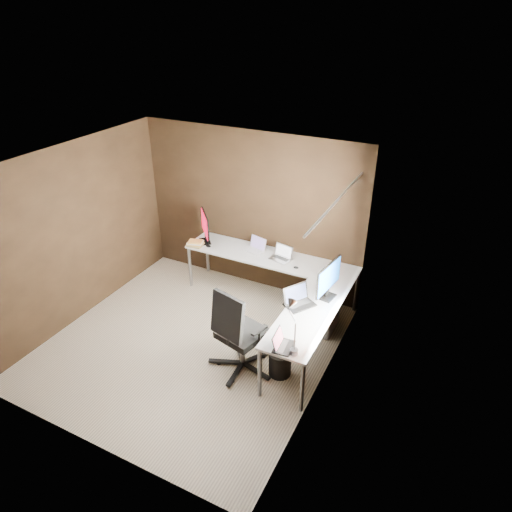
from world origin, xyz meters
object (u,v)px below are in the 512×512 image
at_px(monitor_right, 329,279).
at_px(laptop_black_big, 298,300).
at_px(laptop_silver, 282,256).
at_px(drawer_pedestal, 321,309).
at_px(monitor_left, 205,226).
at_px(book_stack, 195,243).
at_px(wastebasket, 280,363).
at_px(desk_lamp, 292,320).
at_px(laptop_black_small, 282,344).
at_px(laptop_white, 256,247).
at_px(office_chair, 240,346).

xyz_separation_m(monitor_right, laptop_black_big, (-0.28, -0.31, -0.23)).
bearing_deg(laptop_silver, drawer_pedestal, -12.88).
distance_m(monitor_right, laptop_black_big, 0.47).
bearing_deg(monitor_left, book_stack, -64.51).
bearing_deg(laptop_silver, wastebasket, -54.07).
bearing_deg(book_stack, laptop_silver, 8.87).
bearing_deg(monitor_right, desk_lamp, -173.08).
bearing_deg(drawer_pedestal, monitor_right, -62.58).
height_order(laptop_black_small, wastebasket, laptop_black_small).
relative_size(laptop_black_big, wastebasket, 1.37).
height_order(monitor_right, laptop_white, monitor_right).
bearing_deg(laptop_black_small, laptop_silver, 18.05).
bearing_deg(drawer_pedestal, wastebasket, -96.36).
bearing_deg(monitor_right, laptop_white, 70.43).
xyz_separation_m(laptop_white, desk_lamp, (1.36, -1.87, 0.35)).
xyz_separation_m(laptop_white, laptop_silver, (0.46, -0.07, 0.00)).
relative_size(laptop_black_small, desk_lamp, 0.47).
bearing_deg(monitor_right, wastebasket, 169.49).
bearing_deg(book_stack, laptop_white, 17.39).
bearing_deg(laptop_white, laptop_black_big, -27.66).
height_order(monitor_right, wastebasket, monitor_right).
bearing_deg(wastebasket, laptop_black_big, 89.34).
relative_size(monitor_right, office_chair, 0.51).
bearing_deg(laptop_black_big, book_stack, 101.78).
distance_m(drawer_pedestal, office_chair, 1.39).
distance_m(laptop_black_big, book_stack, 2.17).
distance_m(monitor_right, laptop_black_small, 1.18).
bearing_deg(laptop_black_small, monitor_left, 43.81).
height_order(monitor_left, laptop_silver, monitor_left).
bearing_deg(laptop_black_big, laptop_white, 79.11).
xyz_separation_m(laptop_black_small, office_chair, (-0.64, 0.21, -0.43)).
distance_m(monitor_left, book_stack, 0.31).
bearing_deg(drawer_pedestal, book_stack, 176.01).
bearing_deg(desk_lamp, laptop_black_small, 179.65).
height_order(laptop_black_small, office_chair, office_chair).
height_order(drawer_pedestal, laptop_white, laptop_white).
distance_m(monitor_right, book_stack, 2.36).
height_order(laptop_white, wastebasket, laptop_white).
bearing_deg(desk_lamp, laptop_black_big, 96.56).
height_order(laptop_white, office_chair, office_chair).
xyz_separation_m(monitor_right, wastebasket, (-0.28, -0.82, -0.85)).
xyz_separation_m(laptop_white, laptop_black_big, (1.11, -1.04, 0.01)).
height_order(monitor_left, book_stack, monitor_left).
relative_size(drawer_pedestal, monitor_right, 1.00).
bearing_deg(book_stack, laptop_black_small, -36.42).
distance_m(monitor_right, laptop_silver, 1.17).
xyz_separation_m(book_stack, desk_lamp, (2.27, -1.59, 0.36)).
relative_size(monitor_left, book_stack, 1.84).
relative_size(drawer_pedestal, laptop_black_small, 2.03).
distance_m(laptop_black_big, laptop_black_small, 0.86).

